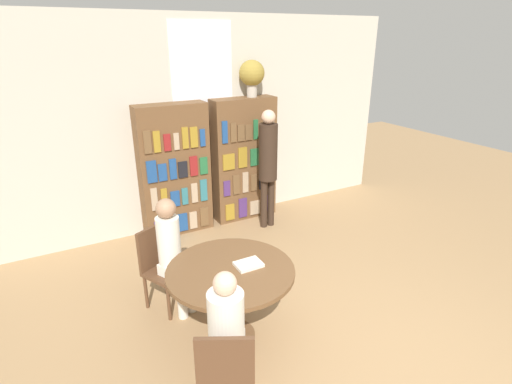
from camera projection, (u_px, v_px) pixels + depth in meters
The scene contains 11 objects.
wall_back at pixel (204, 124), 5.80m from camera, with size 6.40×0.07×3.00m.
bookshelf_left at pixel (175, 171), 5.61m from camera, with size 0.98×0.34×1.86m.
bookshelf_right at pixel (244, 160), 6.10m from camera, with size 0.98×0.34×1.86m.
flower_vase at pixel (252, 74), 5.71m from camera, with size 0.37×0.37×0.52m.
reading_table at pixel (231, 281), 3.63m from camera, with size 1.16×1.16×0.75m.
chair_near_camera at pixel (226, 372), 2.82m from camera, with size 0.54×0.54×0.88m.
chair_left_side at pixel (162, 263), 4.16m from camera, with size 0.54×0.54×0.88m.
seated_reader_left at pixel (173, 250), 3.99m from camera, with size 0.35×0.39×1.25m.
seated_reader_right at pixel (227, 332), 2.91m from camera, with size 0.38×0.41×1.22m.
librarian_standing at pixel (268, 158), 5.70m from camera, with size 0.27×0.54×1.76m.
open_book_on_table at pixel (248, 264), 3.62m from camera, with size 0.24×0.18×0.03m.
Camera 1 is at (-2.12, -1.61, 2.71)m, focal length 28.00 mm.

